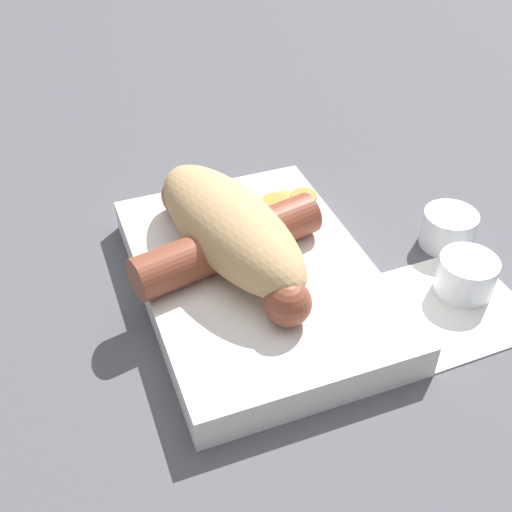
# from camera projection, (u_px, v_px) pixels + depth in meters

# --- Properties ---
(ground_plane) EXTENTS (3.00, 3.00, 0.00)m
(ground_plane) POSITION_uv_depth(u_px,v_px,m) (256.00, 292.00, 0.51)
(ground_plane) COLOR #4C4C51
(food_tray) EXTENTS (0.24, 0.17, 0.03)m
(food_tray) POSITION_uv_depth(u_px,v_px,m) (256.00, 279.00, 0.50)
(food_tray) COLOR silver
(food_tray) RESTS_ON ground_plane
(bread_roll) EXTENTS (0.19, 0.10, 0.05)m
(bread_roll) POSITION_uv_depth(u_px,v_px,m) (229.00, 226.00, 0.48)
(bread_roll) COLOR tan
(bread_roll) RESTS_ON food_tray
(sausage) EXTENTS (0.18, 0.16, 0.03)m
(sausage) POSITION_uv_depth(u_px,v_px,m) (228.00, 244.00, 0.48)
(sausage) COLOR brown
(sausage) RESTS_ON food_tray
(pickled_veggies) EXTENTS (0.04, 0.06, 0.00)m
(pickled_veggies) POSITION_uv_depth(u_px,v_px,m) (287.00, 201.00, 0.55)
(pickled_veggies) COLOR orange
(pickled_veggies) RESTS_ON food_tray
(napkin) EXTENTS (0.11, 0.11, 0.00)m
(napkin) POSITION_uv_depth(u_px,v_px,m) (452.00, 305.00, 0.49)
(napkin) COLOR white
(napkin) RESTS_ON ground_plane
(condiment_cup_near) EXTENTS (0.05, 0.05, 0.03)m
(condiment_cup_near) POSITION_uv_depth(u_px,v_px,m) (465.00, 278.00, 0.50)
(condiment_cup_near) COLOR silver
(condiment_cup_near) RESTS_ON ground_plane
(condiment_cup_far) EXTENTS (0.05, 0.05, 0.03)m
(condiment_cup_far) POSITION_uv_depth(u_px,v_px,m) (446.00, 229.00, 0.55)
(condiment_cup_far) COLOR silver
(condiment_cup_far) RESTS_ON ground_plane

